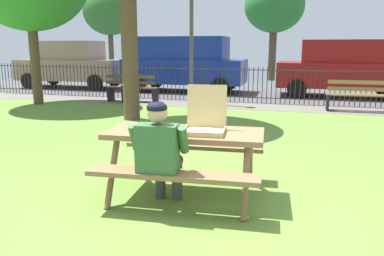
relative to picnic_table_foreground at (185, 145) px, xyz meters
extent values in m
cube|color=olive|center=(0.22, 1.73, -0.61)|extent=(28.00, 11.99, 0.02)
cube|color=slate|center=(0.22, 7.02, -0.60)|extent=(28.00, 1.40, 0.01)
cube|color=#515154|center=(0.22, 11.10, -0.60)|extent=(28.00, 6.75, 0.01)
cube|color=olive|center=(0.00, 0.00, 0.14)|extent=(1.86, 0.91, 0.06)
cube|color=olive|center=(0.05, -0.60, -0.16)|extent=(1.82, 0.43, 0.05)
cube|color=olive|center=(-0.05, 0.60, -0.16)|extent=(1.82, 0.43, 0.05)
cylinder|color=olive|center=(-0.70, -0.48, -0.24)|extent=(0.11, 0.44, 0.74)
cylinder|color=olive|center=(-0.77, 0.35, -0.24)|extent=(0.11, 0.44, 0.74)
cylinder|color=olive|center=(0.77, -0.35, -0.24)|extent=(0.11, 0.44, 0.74)
cylinder|color=olive|center=(0.70, 0.48, -0.24)|extent=(0.11, 0.44, 0.74)
cube|color=tan|center=(0.24, -0.04, 0.18)|extent=(0.52, 0.52, 0.01)
cube|color=silver|center=(0.24, -0.04, 0.19)|extent=(0.48, 0.48, 0.00)
cube|color=tan|center=(0.27, -0.26, 0.21)|extent=(0.46, 0.07, 0.04)
cube|color=tan|center=(0.21, 0.19, 0.21)|extent=(0.46, 0.07, 0.04)
cube|color=tan|center=(0.02, -0.07, 0.21)|extent=(0.07, 0.46, 0.04)
cube|color=tan|center=(0.46, -0.01, 0.21)|extent=(0.07, 0.46, 0.04)
cube|color=tan|center=(0.21, 0.20, 0.46)|extent=(0.47, 0.10, 0.46)
cylinder|color=tan|center=(0.24, -0.04, 0.19)|extent=(0.40, 0.40, 0.01)
cylinder|color=#EEE278|center=(0.24, -0.04, 0.20)|extent=(0.36, 0.36, 0.00)
pyramid|color=#F9D37C|center=(-0.17, 0.00, 0.18)|extent=(0.26, 0.21, 0.01)
cube|color=tan|center=(-0.27, 0.04, 0.18)|extent=(0.08, 0.15, 0.02)
cylinder|color=#3D3D3D|center=(-0.24, -0.20, -0.38)|extent=(0.12, 0.12, 0.44)
cylinder|color=#3D3D3D|center=(-0.22, -0.41, -0.13)|extent=(0.19, 0.43, 0.15)
cylinder|color=#3D3D3D|center=(-0.04, -0.18, -0.38)|extent=(0.12, 0.12, 0.44)
cylinder|color=#3D3D3D|center=(-0.02, -0.39, -0.13)|extent=(0.19, 0.43, 0.15)
cube|color=#386638|center=(-0.10, -0.61, 0.10)|extent=(0.44, 0.25, 0.52)
cylinder|color=#386638|center=(-0.36, -0.58, 0.21)|extent=(0.11, 0.22, 0.31)
cylinder|color=#386638|center=(0.15, -0.54, 0.21)|extent=(0.11, 0.22, 0.31)
sphere|color=tan|center=(-0.10, -0.59, 0.48)|extent=(0.21, 0.21, 0.21)
ellipsoid|color=black|center=(-0.10, -0.60, 0.53)|extent=(0.21, 0.20, 0.12)
cylinder|color=#2D2823|center=(0.22, 7.72, 0.42)|extent=(20.08, 0.03, 0.03)
cylinder|color=#2D2823|center=(0.22, 7.72, -0.43)|extent=(20.08, 0.03, 0.03)
cylinder|color=#2D2823|center=(-9.75, 7.72, -0.04)|extent=(0.02, 0.02, 1.11)
cylinder|color=#2D2823|center=(-9.61, 7.72, -0.04)|extent=(0.02, 0.02, 1.11)
cylinder|color=#2D2823|center=(-9.47, 7.72, -0.04)|extent=(0.02, 0.02, 1.11)
cylinder|color=#2D2823|center=(-9.33, 7.72, -0.04)|extent=(0.02, 0.02, 1.11)
cylinder|color=#2D2823|center=(-9.19, 7.72, -0.04)|extent=(0.02, 0.02, 1.11)
cylinder|color=#2D2823|center=(-9.05, 7.72, -0.04)|extent=(0.02, 0.02, 1.11)
cylinder|color=#2D2823|center=(-8.91, 7.72, -0.04)|extent=(0.02, 0.02, 1.11)
cylinder|color=#2D2823|center=(-8.77, 7.72, -0.04)|extent=(0.02, 0.02, 1.11)
cylinder|color=#2D2823|center=(-8.63, 7.72, -0.04)|extent=(0.02, 0.02, 1.11)
cylinder|color=#2D2823|center=(-8.49, 7.72, -0.04)|extent=(0.02, 0.02, 1.11)
cylinder|color=#2D2823|center=(-8.35, 7.72, -0.04)|extent=(0.02, 0.02, 1.11)
cylinder|color=#2D2823|center=(-8.21, 7.72, -0.04)|extent=(0.02, 0.02, 1.11)
cylinder|color=#2D2823|center=(-8.07, 7.72, -0.04)|extent=(0.02, 0.02, 1.11)
cylinder|color=#2D2823|center=(-7.93, 7.72, -0.04)|extent=(0.02, 0.02, 1.11)
cylinder|color=#2D2823|center=(-7.79, 7.72, -0.04)|extent=(0.02, 0.02, 1.11)
cylinder|color=#2D2823|center=(-7.65, 7.72, -0.04)|extent=(0.02, 0.02, 1.11)
cylinder|color=#2D2823|center=(-7.51, 7.72, -0.04)|extent=(0.02, 0.02, 1.11)
cylinder|color=#2D2823|center=(-7.37, 7.72, -0.04)|extent=(0.02, 0.02, 1.11)
cylinder|color=#2D2823|center=(-7.23, 7.72, -0.04)|extent=(0.02, 0.02, 1.11)
cylinder|color=#2D2823|center=(-7.09, 7.72, -0.04)|extent=(0.02, 0.02, 1.11)
cylinder|color=#2D2823|center=(-6.95, 7.72, -0.04)|extent=(0.02, 0.02, 1.11)
cylinder|color=#2D2823|center=(-6.80, 7.72, -0.04)|extent=(0.02, 0.02, 1.11)
cylinder|color=#2D2823|center=(-6.66, 7.72, -0.04)|extent=(0.02, 0.02, 1.11)
cylinder|color=#2D2823|center=(-6.52, 7.72, -0.04)|extent=(0.02, 0.02, 1.11)
cylinder|color=#2D2823|center=(-6.38, 7.72, -0.04)|extent=(0.02, 0.02, 1.11)
cylinder|color=#2D2823|center=(-6.24, 7.72, -0.04)|extent=(0.02, 0.02, 1.11)
cylinder|color=#2D2823|center=(-6.10, 7.72, -0.04)|extent=(0.02, 0.02, 1.11)
cylinder|color=#2D2823|center=(-5.96, 7.72, -0.04)|extent=(0.02, 0.02, 1.11)
cylinder|color=#2D2823|center=(-5.82, 7.72, -0.04)|extent=(0.02, 0.02, 1.11)
cylinder|color=#2D2823|center=(-5.68, 7.72, -0.04)|extent=(0.02, 0.02, 1.11)
cylinder|color=#2D2823|center=(-5.54, 7.72, -0.04)|extent=(0.02, 0.02, 1.11)
cylinder|color=#2D2823|center=(-5.40, 7.72, -0.04)|extent=(0.02, 0.02, 1.11)
cylinder|color=#2D2823|center=(-5.26, 7.72, -0.04)|extent=(0.02, 0.02, 1.11)
cylinder|color=#2D2823|center=(-5.12, 7.72, -0.04)|extent=(0.02, 0.02, 1.11)
cylinder|color=#2D2823|center=(-4.98, 7.72, -0.04)|extent=(0.02, 0.02, 1.11)
cylinder|color=#2D2823|center=(-4.84, 7.72, -0.04)|extent=(0.02, 0.02, 1.11)
cylinder|color=#2D2823|center=(-4.70, 7.72, -0.04)|extent=(0.02, 0.02, 1.11)
cylinder|color=#2D2823|center=(-4.56, 7.72, -0.04)|extent=(0.02, 0.02, 1.11)
cylinder|color=#2D2823|center=(-4.42, 7.72, -0.04)|extent=(0.02, 0.02, 1.11)
cylinder|color=#2D2823|center=(-4.28, 7.72, -0.04)|extent=(0.02, 0.02, 1.11)
cylinder|color=#2D2823|center=(-4.14, 7.72, -0.04)|extent=(0.02, 0.02, 1.11)
cylinder|color=#2D2823|center=(-4.00, 7.72, -0.04)|extent=(0.02, 0.02, 1.11)
cylinder|color=#2D2823|center=(-3.86, 7.72, -0.04)|extent=(0.02, 0.02, 1.11)
cylinder|color=#2D2823|center=(-3.72, 7.72, -0.04)|extent=(0.02, 0.02, 1.11)
cylinder|color=#2D2823|center=(-3.57, 7.72, -0.04)|extent=(0.02, 0.02, 1.11)
cylinder|color=#2D2823|center=(-3.43, 7.72, -0.04)|extent=(0.02, 0.02, 1.11)
cylinder|color=#2D2823|center=(-3.29, 7.72, -0.04)|extent=(0.02, 0.02, 1.11)
cylinder|color=#2D2823|center=(-3.15, 7.72, -0.04)|extent=(0.02, 0.02, 1.11)
cylinder|color=#2D2823|center=(-3.01, 7.72, -0.04)|extent=(0.02, 0.02, 1.11)
cylinder|color=#2D2823|center=(-2.87, 7.72, -0.04)|extent=(0.02, 0.02, 1.11)
cylinder|color=#2D2823|center=(-2.73, 7.72, -0.04)|extent=(0.02, 0.02, 1.11)
cylinder|color=#2D2823|center=(-2.59, 7.72, -0.04)|extent=(0.02, 0.02, 1.11)
cylinder|color=#2D2823|center=(-2.45, 7.72, -0.04)|extent=(0.02, 0.02, 1.11)
cylinder|color=#2D2823|center=(-2.31, 7.72, -0.04)|extent=(0.02, 0.02, 1.11)
cylinder|color=#2D2823|center=(-2.17, 7.72, -0.04)|extent=(0.02, 0.02, 1.11)
cylinder|color=#2D2823|center=(-2.03, 7.72, -0.04)|extent=(0.02, 0.02, 1.11)
cylinder|color=#2D2823|center=(-1.89, 7.72, -0.04)|extent=(0.02, 0.02, 1.11)
cylinder|color=#2D2823|center=(-1.75, 7.72, -0.04)|extent=(0.02, 0.02, 1.11)
cylinder|color=#2D2823|center=(-1.61, 7.72, -0.04)|extent=(0.02, 0.02, 1.11)
cylinder|color=#2D2823|center=(-1.47, 7.72, -0.04)|extent=(0.02, 0.02, 1.11)
cylinder|color=#2D2823|center=(-1.33, 7.72, -0.04)|extent=(0.02, 0.02, 1.11)
cylinder|color=#2D2823|center=(-1.19, 7.72, -0.04)|extent=(0.02, 0.02, 1.11)
cylinder|color=#2D2823|center=(-1.05, 7.72, -0.04)|extent=(0.02, 0.02, 1.11)
cylinder|color=#2D2823|center=(-0.91, 7.72, -0.04)|extent=(0.02, 0.02, 1.11)
cylinder|color=#2D2823|center=(-0.77, 7.72, -0.04)|extent=(0.02, 0.02, 1.11)
cylinder|color=#2D2823|center=(-0.63, 7.72, -0.04)|extent=(0.02, 0.02, 1.11)
cylinder|color=#2D2823|center=(-0.49, 7.72, -0.04)|extent=(0.02, 0.02, 1.11)
cylinder|color=#2D2823|center=(-0.34, 7.72, -0.04)|extent=(0.02, 0.02, 1.11)
cylinder|color=#2D2823|center=(-0.20, 7.72, -0.04)|extent=(0.02, 0.02, 1.11)
cylinder|color=#2D2823|center=(-0.06, 7.72, -0.04)|extent=(0.02, 0.02, 1.11)
cylinder|color=#2D2823|center=(0.08, 7.72, -0.04)|extent=(0.02, 0.02, 1.11)
cylinder|color=#2D2823|center=(0.22, 7.72, -0.04)|extent=(0.02, 0.02, 1.11)
cylinder|color=#2D2823|center=(0.36, 7.72, -0.04)|extent=(0.02, 0.02, 1.11)
cylinder|color=#2D2823|center=(0.50, 7.72, -0.04)|extent=(0.02, 0.02, 1.11)
cylinder|color=#2D2823|center=(0.64, 7.72, -0.04)|extent=(0.02, 0.02, 1.11)
cylinder|color=#2D2823|center=(0.78, 7.72, -0.04)|extent=(0.02, 0.02, 1.11)
cylinder|color=#2D2823|center=(0.92, 7.72, -0.04)|extent=(0.02, 0.02, 1.11)
cylinder|color=#2D2823|center=(1.06, 7.72, -0.04)|extent=(0.02, 0.02, 1.11)
cylinder|color=#2D2823|center=(1.20, 7.72, -0.04)|extent=(0.02, 0.02, 1.11)
cylinder|color=#2D2823|center=(1.34, 7.72, -0.04)|extent=(0.02, 0.02, 1.11)
cylinder|color=#2D2823|center=(1.48, 7.72, -0.04)|extent=(0.02, 0.02, 1.11)
cylinder|color=#2D2823|center=(1.62, 7.72, -0.04)|extent=(0.02, 0.02, 1.11)
cylinder|color=#2D2823|center=(1.76, 7.72, -0.04)|extent=(0.02, 0.02, 1.11)
cylinder|color=#2D2823|center=(1.90, 7.72, -0.04)|extent=(0.02, 0.02, 1.11)
cylinder|color=#2D2823|center=(2.04, 7.72, -0.04)|extent=(0.02, 0.02, 1.11)
cylinder|color=#2D2823|center=(2.18, 7.72, -0.04)|extent=(0.02, 0.02, 1.11)
cylinder|color=#2D2823|center=(2.32, 7.72, -0.04)|extent=(0.02, 0.02, 1.11)
cylinder|color=#2D2823|center=(2.46, 7.72, -0.04)|extent=(0.02, 0.02, 1.11)
cylinder|color=#2D2823|center=(2.60, 7.72, -0.04)|extent=(0.02, 0.02, 1.11)
cylinder|color=#2D2823|center=(2.74, 7.72, -0.04)|extent=(0.02, 0.02, 1.11)
cylinder|color=#2D2823|center=(2.89, 7.72, -0.04)|extent=(0.02, 0.02, 1.11)
cylinder|color=#2D2823|center=(3.03, 7.72, -0.04)|extent=(0.02, 0.02, 1.11)
cylinder|color=#2D2823|center=(3.17, 7.72, -0.04)|extent=(0.02, 0.02, 1.11)
cylinder|color=#2D2823|center=(3.31, 7.72, -0.04)|extent=(0.02, 0.02, 1.11)
cylinder|color=#2D2823|center=(3.45, 7.72, -0.04)|extent=(0.02, 0.02, 1.11)
cube|color=brown|center=(-3.89, 7.09, -0.16)|extent=(1.60, 0.15, 0.04)
cube|color=brown|center=(-3.89, 6.95, -0.16)|extent=(1.60, 0.15, 0.04)
cube|color=brown|center=(-3.88, 6.81, -0.16)|extent=(1.60, 0.15, 0.04)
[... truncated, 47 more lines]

